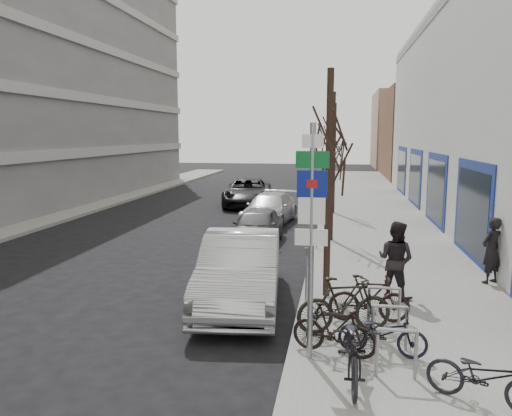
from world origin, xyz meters
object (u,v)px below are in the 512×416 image
(highway_sign_pole, at_px, (311,228))
(parked_car_mid, at_px, (257,226))
(bike_near_right, at_px, (334,329))
(bike_mid_inner, at_px, (344,304))
(lane_car, at_px, (248,192))
(bike_far_inner, at_px, (369,298))
(pedestrian_far, at_px, (396,259))
(bike_rack, at_px, (390,322))
(tree_mid, at_px, (333,132))
(tree_far, at_px, (335,132))
(pedestrian_near, at_px, (491,250))
(bike_near_left, at_px, (354,344))
(parked_car_back, at_px, (269,209))
(meter_back, at_px, (322,204))
(bike_mid_curb, at_px, (383,329))
(parked_car_front, at_px, (240,269))
(bike_far_curb, at_px, (485,372))
(meter_mid, at_px, (317,226))
(meter_front, at_px, (307,269))
(tree_near, at_px, (330,130))

(highway_sign_pole, height_order, parked_car_mid, highway_sign_pole)
(bike_near_right, distance_m, bike_mid_inner, 1.03)
(lane_car, bearing_deg, bike_far_inner, -78.62)
(pedestrian_far, bearing_deg, bike_far_inner, 100.03)
(highway_sign_pole, relative_size, bike_rack, 1.86)
(lane_car, bearing_deg, tree_mid, -69.40)
(tree_far, distance_m, pedestrian_near, 12.44)
(bike_near_left, xyz_separation_m, bike_far_inner, (0.38, 2.57, -0.09))
(bike_rack, relative_size, tree_far, 0.41)
(parked_car_back, relative_size, pedestrian_near, 2.68)
(meter_back, distance_m, bike_mid_curb, 13.76)
(parked_car_front, bearing_deg, bike_near_left, -61.44)
(highway_sign_pole, xyz_separation_m, tree_far, (0.20, 16.51, 1.65))
(bike_rack, height_order, pedestrian_near, pedestrian_near)
(tree_far, bearing_deg, lane_car, 150.31)
(parked_car_front, bearing_deg, bike_mid_curb, -47.18)
(bike_near_right, relative_size, parked_car_back, 0.33)
(bike_near_right, bearing_deg, bike_near_left, -144.89)
(tree_far, bearing_deg, bike_far_curb, -82.36)
(parked_car_back, bearing_deg, bike_rack, -66.80)
(meter_mid, height_order, lane_car, lane_car)
(tree_mid, bearing_deg, meter_back, 96.42)
(meter_back, distance_m, bike_near_right, 13.81)
(tree_far, distance_m, pedestrian_far, 13.34)
(meter_front, xyz_separation_m, meter_back, (0.00, 11.00, 0.00))
(tree_far, distance_m, bike_near_right, 16.66)
(parked_car_mid, bearing_deg, tree_far, 70.97)
(meter_front, relative_size, lane_car, 0.23)
(bike_near_left, bearing_deg, parked_car_mid, 106.21)
(bike_near_left, bearing_deg, parked_car_front, 123.40)
(tree_far, height_order, bike_far_curb, tree_far)
(tree_mid, bearing_deg, lane_car, 117.41)
(tree_near, bearing_deg, parked_car_back, 105.28)
(tree_far, bearing_deg, parked_car_back, -135.52)
(bike_mid_curb, distance_m, lane_car, 19.79)
(tree_near, height_order, bike_far_inner, tree_near)
(highway_sign_pole, bearing_deg, parked_car_front, 121.08)
(meter_front, height_order, bike_far_curb, meter_front)
(parked_car_front, bearing_deg, tree_near, 8.01)
(parked_car_front, bearing_deg, parked_car_mid, 89.68)
(highway_sign_pole, xyz_separation_m, bike_far_inner, (1.11, 1.90, -1.80))
(meter_back, distance_m, bike_near_left, 14.71)
(highway_sign_pole, relative_size, tree_near, 0.76)
(meter_back, bearing_deg, highway_sign_pole, -88.98)
(meter_back, bearing_deg, tree_far, 79.80)
(meter_mid, bearing_deg, meter_back, 90.00)
(highway_sign_pole, xyz_separation_m, meter_back, (-0.25, 14.01, -1.54))
(meter_mid, bearing_deg, parked_car_front, -105.83)
(tree_far, relative_size, parked_car_back, 1.18)
(meter_back, height_order, parked_car_mid, meter_back)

